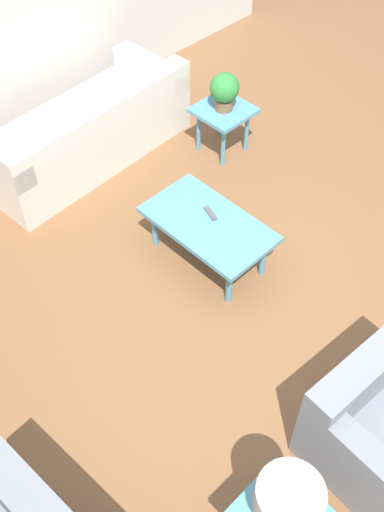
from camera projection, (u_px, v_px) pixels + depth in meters
name	position (u px, v px, depth m)	size (l,w,h in m)	color
ground_plane	(231.00, 307.00, 4.62)	(14.00, 14.00, 0.00)	brown
sofa	(85.00, 133.00, 5.60)	(0.97, 2.10, 0.73)	silver
coffee_table	(208.00, 226.00, 4.68)	(1.04, 0.59, 0.42)	teal
side_table_plant	(223.00, 116.00, 5.59)	(0.49, 0.49, 0.47)	teal
potted_plant	(225.00, 90.00, 5.38)	(0.27, 0.27, 0.36)	brown
table_lamp	(289.00, 501.00, 2.90)	(0.34, 0.34, 0.42)	#997F4C
remote_control	(210.00, 213.00, 4.70)	(0.16, 0.09, 0.02)	#4C4C51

